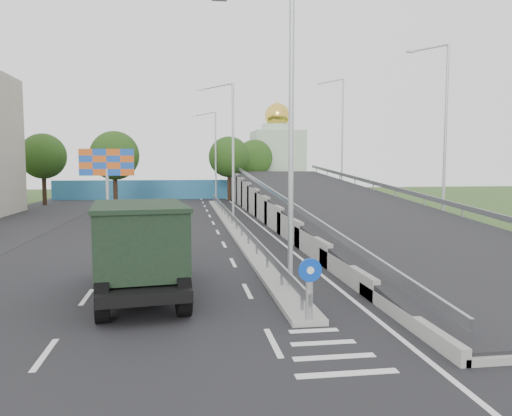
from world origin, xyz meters
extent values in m
plane|color=#2D4C1E|center=(0.00, 0.00, 0.00)|extent=(160.00, 160.00, 0.00)
cube|color=black|center=(-3.00, 20.00, 0.00)|extent=(26.00, 90.00, 0.04)
cube|color=gray|center=(0.00, 24.00, 0.10)|extent=(1.00, 44.00, 0.20)
cube|color=gray|center=(12.30, 24.00, 2.35)|extent=(0.10, 50.00, 0.32)
cube|color=gray|center=(2.80, 24.00, 2.35)|extent=(0.10, 50.00, 0.32)
cube|color=gray|center=(0.00, 24.00, 0.75)|extent=(0.08, 44.00, 0.32)
cylinder|color=gray|center=(0.00, 24.00, 0.50)|extent=(0.09, 0.09, 0.60)
cylinder|color=black|center=(0.00, 2.20, 0.80)|extent=(0.20, 0.20, 1.20)
cylinder|color=#0C3FBF|center=(0.00, 2.12, 1.55)|extent=(0.64, 0.05, 0.64)
cylinder|color=white|center=(0.00, 2.09, 1.55)|extent=(0.20, 0.03, 0.20)
cylinder|color=#B2B5B7|center=(0.30, 6.00, 5.20)|extent=(0.18, 0.18, 10.00)
cylinder|color=#B2B5B7|center=(0.30, 26.00, 5.20)|extent=(0.18, 0.18, 10.00)
cylinder|color=#B2B5B7|center=(-0.90, 26.00, 9.95)|extent=(2.57, 0.12, 0.66)
cube|color=#B2B5B7|center=(-2.10, 26.00, 9.70)|extent=(0.50, 0.18, 0.12)
cylinder|color=#B2B5B7|center=(0.30, 46.00, 5.20)|extent=(0.18, 0.18, 10.00)
cylinder|color=#B2B5B7|center=(-0.90, 46.00, 9.95)|extent=(2.57, 0.12, 0.66)
cube|color=#B2B5B7|center=(-2.10, 46.00, 9.70)|extent=(0.50, 0.18, 0.12)
cube|color=teal|center=(-4.00, 52.00, 1.20)|extent=(30.00, 0.50, 2.40)
cube|color=#B2CCAD|center=(10.00, 60.00, 4.50)|extent=(7.00, 7.00, 9.00)
cylinder|color=#B2CCAD|center=(10.00, 60.00, 9.50)|extent=(4.40, 4.40, 1.00)
sphere|color=gold|center=(10.00, 60.00, 11.20)|extent=(3.60, 3.60, 3.60)
cone|color=gold|center=(10.00, 60.00, 13.20)|extent=(0.30, 0.30, 1.20)
cylinder|color=#B2B5B7|center=(-9.00, 28.00, 2.00)|extent=(0.24, 0.24, 4.00)
cube|color=#D75517|center=(-9.00, 28.00, 4.50)|extent=(4.00, 0.20, 2.00)
cylinder|color=black|center=(-10.00, 40.00, 2.00)|extent=(0.44, 0.44, 4.00)
sphere|color=#213C10|center=(-10.00, 40.00, 5.20)|extent=(4.80, 4.80, 4.80)
cylinder|color=black|center=(2.00, 48.00, 2.00)|extent=(0.44, 0.44, 4.00)
sphere|color=#213C10|center=(2.00, 48.00, 5.20)|extent=(4.80, 4.80, 4.80)
cylinder|color=black|center=(-18.00, 45.00, 2.00)|extent=(0.44, 0.44, 4.00)
sphere|color=#213C10|center=(-18.00, 45.00, 5.20)|extent=(4.80, 4.80, 4.80)
cylinder|color=black|center=(6.00, 55.00, 2.00)|extent=(0.44, 0.44, 4.00)
sphere|color=#213C10|center=(6.00, 55.00, 5.20)|extent=(4.80, 4.80, 4.80)
cylinder|color=black|center=(-6.19, 8.16, 0.61)|extent=(0.54, 1.26, 1.22)
cylinder|color=black|center=(-3.99, 8.44, 0.61)|extent=(0.54, 1.26, 1.22)
cylinder|color=black|center=(-6.07, 7.16, 0.61)|extent=(0.54, 1.26, 1.22)
cylinder|color=black|center=(-3.86, 7.44, 0.61)|extent=(0.54, 1.26, 1.22)
cylinder|color=black|center=(-5.58, 3.30, 0.61)|extent=(0.54, 1.26, 1.22)
cylinder|color=black|center=(-3.37, 3.58, 0.61)|extent=(0.54, 1.26, 1.22)
cube|color=black|center=(-4.80, 5.98, 0.78)|extent=(3.41, 7.17, 0.33)
cube|color=#0A6873|center=(-5.13, 8.57, 1.89)|extent=(2.76, 2.09, 1.89)
cube|color=black|center=(-5.23, 9.42, 2.39)|extent=(2.11, 0.33, 0.78)
cube|color=black|center=(-5.25, 9.51, 0.72)|extent=(2.56, 0.49, 0.56)
cube|color=black|center=(-4.71, 5.32, 2.00)|extent=(3.18, 4.53, 2.00)
cube|color=black|center=(-4.71, 5.32, 3.06)|extent=(3.31, 4.66, 0.13)
camera|label=1|loc=(-3.31, -10.63, 4.37)|focal=35.00mm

